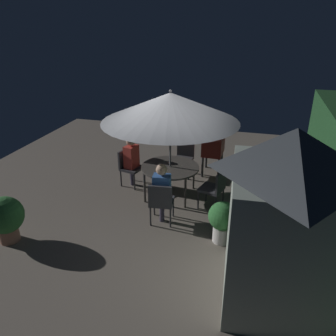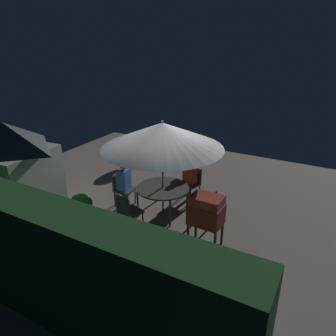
% 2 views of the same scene
% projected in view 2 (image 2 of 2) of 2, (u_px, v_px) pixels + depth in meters
% --- Properties ---
extents(ground_plane, '(11.00, 11.00, 0.00)m').
position_uv_depth(ground_plane, '(153.00, 212.00, 8.33)').
color(ground_plane, '#6B6056').
extents(hedge_backdrop, '(7.24, 0.74, 1.99)m').
position_uv_depth(hedge_backdrop, '(37.00, 256.00, 5.11)').
color(hedge_backdrop, '#193D1E').
rests_on(hedge_backdrop, ground).
extents(garden_shed, '(1.90, 1.63, 2.59)m').
position_uv_depth(garden_shed, '(13.00, 178.00, 7.12)').
color(garden_shed, gray).
rests_on(garden_shed, ground).
extents(patio_table, '(1.32, 1.32, 0.73)m').
position_uv_depth(patio_table, '(163.00, 189.00, 8.06)').
color(patio_table, '#47423D').
rests_on(patio_table, ground).
extents(patio_umbrella, '(2.95, 2.95, 2.46)m').
position_uv_depth(patio_umbrella, '(162.00, 135.00, 7.52)').
color(patio_umbrella, '#4C4C51').
rests_on(patio_umbrella, ground).
extents(bbq_grill, '(0.72, 0.52, 1.20)m').
position_uv_depth(bbq_grill, '(206.00, 211.00, 6.71)').
color(bbq_grill, maroon).
rests_on(bbq_grill, ground).
extents(chair_near_shed, '(0.56, 0.56, 0.90)m').
position_uv_depth(chair_near_shed, '(192.00, 181.00, 8.89)').
color(chair_near_shed, '#38383D').
rests_on(chair_near_shed, ground).
extents(chair_far_side, '(0.51, 0.51, 0.90)m').
position_uv_depth(chair_far_side, '(122.00, 187.00, 8.54)').
color(chair_far_side, '#38383D').
rests_on(chair_far_side, ground).
extents(chair_toward_hedge, '(0.57, 0.58, 0.90)m').
position_uv_depth(chair_toward_hedge, '(127.00, 210.00, 7.39)').
color(chair_toward_hedge, '#38383D').
rests_on(chair_toward_hedge, ground).
extents(chair_toward_house, '(0.49, 0.48, 0.90)m').
position_uv_depth(chair_toward_house, '(206.00, 207.00, 7.52)').
color(chair_toward_house, '#38383D').
rests_on(chair_toward_house, ground).
extents(potted_plant_by_shed, '(0.68, 0.68, 0.89)m').
position_uv_depth(potted_plant_by_shed, '(136.00, 151.00, 11.20)').
color(potted_plant_by_shed, '#936651').
rests_on(potted_plant_by_shed, ground).
extents(potted_plant_by_grill, '(0.53, 0.53, 0.81)m').
position_uv_depth(potted_plant_by_grill, '(82.00, 206.00, 7.68)').
color(potted_plant_by_grill, silver).
rests_on(potted_plant_by_grill, ground).
extents(person_in_red, '(0.39, 0.32, 1.26)m').
position_uv_depth(person_in_red, '(190.00, 173.00, 8.73)').
color(person_in_red, '#CC3D33').
rests_on(person_in_red, ground).
extents(person_in_blue, '(0.28, 0.36, 1.26)m').
position_uv_depth(person_in_blue, '(124.00, 178.00, 8.41)').
color(person_in_blue, '#3866B2').
rests_on(person_in_blue, ground).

